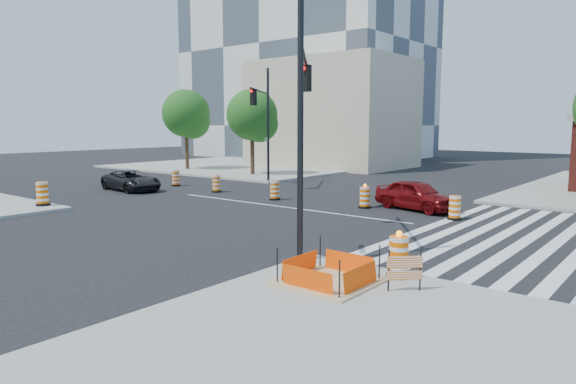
% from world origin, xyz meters
% --- Properties ---
extents(ground, '(120.00, 120.00, 0.00)m').
position_xyz_m(ground, '(0.00, 0.00, 0.00)').
color(ground, black).
rests_on(ground, ground).
extents(sidewalk_nw, '(22.00, 22.00, 0.15)m').
position_xyz_m(sidewalk_nw, '(-18.00, 18.00, 0.07)').
color(sidewalk_nw, gray).
rests_on(sidewalk_nw, ground).
extents(crosswalk_east, '(6.75, 13.50, 0.01)m').
position_xyz_m(crosswalk_east, '(10.95, 0.00, 0.01)').
color(crosswalk_east, silver).
rests_on(crosswalk_east, ground).
extents(lane_centerline, '(14.00, 0.12, 0.01)m').
position_xyz_m(lane_centerline, '(0.00, 0.00, 0.01)').
color(lane_centerline, silver).
rests_on(lane_centerline, ground).
extents(excavation_pit, '(2.20, 2.20, 0.90)m').
position_xyz_m(excavation_pit, '(9.00, -9.00, 0.22)').
color(excavation_pit, tan).
rests_on(excavation_pit, ground).
extents(beige_midrise, '(14.00, 10.00, 10.00)m').
position_xyz_m(beige_midrise, '(-12.00, 22.00, 5.00)').
color(beige_midrise, '#BFB092').
rests_on(beige_midrise, ground).
extents(red_coupe, '(4.45, 2.65, 1.42)m').
position_xyz_m(red_coupe, '(5.56, 3.30, 0.71)').
color(red_coupe, '#62080A').
rests_on(red_coupe, ground).
extents(dark_suv, '(4.61, 2.45, 1.23)m').
position_xyz_m(dark_suv, '(-11.13, -0.96, 0.62)').
color(dark_suv, black).
rests_on(dark_suv, ground).
extents(signal_pole_se, '(3.50, 4.90, 7.80)m').
position_xyz_m(signal_pole_se, '(6.22, -6.44, 4.78)').
color(signal_pole_se, black).
rests_on(signal_pole_se, ground).
extents(signal_pole_nw, '(3.11, 5.04, 7.66)m').
position_xyz_m(signal_pole_nw, '(-6.63, 6.20, 4.71)').
color(signal_pole_nw, black).
rests_on(signal_pole_nw, ground).
extents(pit_drum, '(0.61, 0.61, 1.20)m').
position_xyz_m(pit_drum, '(10.12, -7.52, 0.65)').
color(pit_drum, black).
rests_on(pit_drum, ground).
extents(sw_corner_drum, '(0.67, 0.67, 1.14)m').
position_xyz_m(sw_corner_drum, '(-8.53, -7.64, 0.68)').
color(sw_corner_drum, black).
rests_on(sw_corner_drum, ground).
extents(barricade, '(0.64, 0.60, 0.98)m').
position_xyz_m(barricade, '(10.75, -8.44, 0.69)').
color(barricade, '#ED6105').
rests_on(barricade, ground).
extents(tree_north_a, '(4.14, 4.14, 7.05)m').
position_xyz_m(tree_north_a, '(-19.25, 10.32, 4.73)').
color(tree_north_a, '#382314').
rests_on(tree_north_a, ground).
extents(tree_north_b, '(3.96, 3.96, 6.74)m').
position_xyz_m(tree_north_b, '(-11.41, 10.30, 4.52)').
color(tree_north_b, '#382314').
rests_on(tree_north_b, ground).
extents(median_drum_0, '(0.60, 0.60, 1.02)m').
position_xyz_m(median_drum_0, '(-10.86, 2.24, 0.48)').
color(median_drum_0, black).
rests_on(median_drum_0, ground).
extents(median_drum_1, '(0.60, 0.60, 1.02)m').
position_xyz_m(median_drum_1, '(-6.48, 1.76, 0.48)').
color(median_drum_1, black).
rests_on(median_drum_1, ground).
extents(median_drum_2, '(0.60, 0.60, 1.02)m').
position_xyz_m(median_drum_2, '(-1.75, 1.55, 0.48)').
color(median_drum_2, black).
rests_on(median_drum_2, ground).
extents(median_drum_3, '(0.60, 0.60, 1.18)m').
position_xyz_m(median_drum_3, '(3.40, 2.22, 0.49)').
color(median_drum_3, black).
rests_on(median_drum_3, ground).
extents(median_drum_4, '(0.60, 0.60, 1.02)m').
position_xyz_m(median_drum_4, '(7.95, 1.93, 0.48)').
color(median_drum_4, black).
rests_on(median_drum_4, ground).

